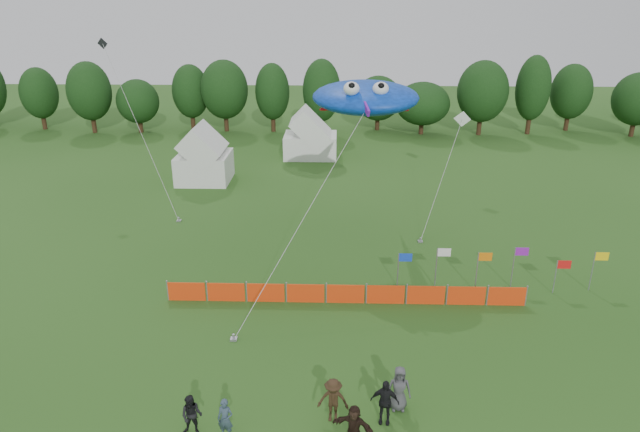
{
  "coord_description": "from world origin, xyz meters",
  "views": [
    {
      "loc": [
        0.72,
        -17.75,
        14.49
      ],
      "look_at": [
        0.0,
        6.0,
        5.2
      ],
      "focal_mm": 32.0,
      "sensor_mm": 36.0,
      "label": 1
    }
  ],
  "objects_px": {
    "tent_left": "(204,159)",
    "stingray_kite": "(365,96)",
    "spectator_d": "(385,402)",
    "spectator_e": "(399,388)",
    "spectator_a": "(225,419)",
    "spectator_c": "(333,400)",
    "barrier_fence": "(345,294)",
    "spectator_b": "(192,415)",
    "spectator_f": "(354,426)",
    "tent_right": "(311,138)"
  },
  "relations": [
    {
      "from": "barrier_fence",
      "to": "spectator_a",
      "type": "height_order",
      "value": "spectator_a"
    },
    {
      "from": "tent_left",
      "to": "tent_right",
      "type": "distance_m",
      "value": 11.44
    },
    {
      "from": "spectator_a",
      "to": "spectator_c",
      "type": "relative_size",
      "value": 0.89
    },
    {
      "from": "spectator_d",
      "to": "stingray_kite",
      "type": "height_order",
      "value": "stingray_kite"
    },
    {
      "from": "barrier_fence",
      "to": "spectator_d",
      "type": "xyz_separation_m",
      "value": [
        1.31,
        -8.5,
        0.39
      ]
    },
    {
      "from": "tent_left",
      "to": "spectator_d",
      "type": "xyz_separation_m",
      "value": [
        12.7,
        -28.21,
        -1.01
      ]
    },
    {
      "from": "spectator_a",
      "to": "spectator_e",
      "type": "relative_size",
      "value": 0.86
    },
    {
      "from": "spectator_a",
      "to": "spectator_c",
      "type": "xyz_separation_m",
      "value": [
        3.72,
        0.96,
        0.1
      ]
    },
    {
      "from": "barrier_fence",
      "to": "spectator_e",
      "type": "xyz_separation_m",
      "value": [
        1.89,
        -7.77,
        0.4
      ]
    },
    {
      "from": "barrier_fence",
      "to": "spectator_a",
      "type": "distance_m",
      "value": 10.35
    },
    {
      "from": "spectator_c",
      "to": "spectator_f",
      "type": "xyz_separation_m",
      "value": [
        0.72,
        -1.16,
        -0.09
      ]
    },
    {
      "from": "spectator_c",
      "to": "spectator_b",
      "type": "bearing_deg",
      "value": -165.24
    },
    {
      "from": "spectator_d",
      "to": "spectator_e",
      "type": "height_order",
      "value": "spectator_e"
    },
    {
      "from": "barrier_fence",
      "to": "spectator_b",
      "type": "xyz_separation_m",
      "value": [
        -5.46,
        -9.31,
        0.29
      ]
    },
    {
      "from": "spectator_a",
      "to": "spectator_c",
      "type": "bearing_deg",
      "value": 25.33
    },
    {
      "from": "barrier_fence",
      "to": "spectator_e",
      "type": "height_order",
      "value": "spectator_e"
    },
    {
      "from": "spectator_d",
      "to": "tent_left",
      "type": "bearing_deg",
      "value": 122.46
    },
    {
      "from": "spectator_e",
      "to": "stingray_kite",
      "type": "distance_m",
      "value": 17.24
    },
    {
      "from": "spectator_d",
      "to": "spectator_e",
      "type": "distance_m",
      "value": 0.94
    },
    {
      "from": "spectator_a",
      "to": "spectator_d",
      "type": "relative_size",
      "value": 0.88
    },
    {
      "from": "spectator_f",
      "to": "spectator_d",
      "type": "bearing_deg",
      "value": 65.82
    },
    {
      "from": "spectator_a",
      "to": "spectator_d",
      "type": "bearing_deg",
      "value": 20.29
    },
    {
      "from": "tent_left",
      "to": "stingray_kite",
      "type": "height_order",
      "value": "stingray_kite"
    },
    {
      "from": "tent_left",
      "to": "barrier_fence",
      "type": "height_order",
      "value": "tent_left"
    },
    {
      "from": "spectator_b",
      "to": "spectator_e",
      "type": "height_order",
      "value": "spectator_e"
    },
    {
      "from": "spectator_a",
      "to": "spectator_c",
      "type": "distance_m",
      "value": 3.84
    },
    {
      "from": "spectator_c",
      "to": "spectator_d",
      "type": "distance_m",
      "value": 1.85
    },
    {
      "from": "tent_right",
      "to": "barrier_fence",
      "type": "height_order",
      "value": "tent_right"
    },
    {
      "from": "barrier_fence",
      "to": "spectator_c",
      "type": "xyz_separation_m",
      "value": [
        -0.54,
        -8.47,
        0.37
      ]
    },
    {
      "from": "spectator_e",
      "to": "stingray_kite",
      "type": "relative_size",
      "value": 0.1
    },
    {
      "from": "spectator_a",
      "to": "stingray_kite",
      "type": "height_order",
      "value": "stingray_kite"
    },
    {
      "from": "tent_left",
      "to": "stingray_kite",
      "type": "distance_m",
      "value": 18.93
    },
    {
      "from": "tent_right",
      "to": "spectator_d",
      "type": "height_order",
      "value": "tent_right"
    },
    {
      "from": "tent_left",
      "to": "spectator_a",
      "type": "xyz_separation_m",
      "value": [
        7.13,
        -29.14,
        -1.12
      ]
    },
    {
      "from": "spectator_a",
      "to": "spectator_d",
      "type": "xyz_separation_m",
      "value": [
        5.57,
        0.93,
        0.11
      ]
    },
    {
      "from": "spectator_e",
      "to": "spectator_c",
      "type": "bearing_deg",
      "value": -162.97
    },
    {
      "from": "spectator_f",
      "to": "tent_left",
      "type": "bearing_deg",
      "value": 132.44
    },
    {
      "from": "tent_right",
      "to": "spectator_c",
      "type": "height_order",
      "value": "tent_right"
    },
    {
      "from": "spectator_a",
      "to": "spectator_b",
      "type": "height_order",
      "value": "spectator_b"
    },
    {
      "from": "barrier_fence",
      "to": "spectator_a",
      "type": "relative_size",
      "value": 11.54
    },
    {
      "from": "spectator_a",
      "to": "tent_left",
      "type": "bearing_deg",
      "value": 114.6
    },
    {
      "from": "spectator_b",
      "to": "spectator_d",
      "type": "xyz_separation_m",
      "value": [
        6.76,
        0.81,
        0.09
      ]
    },
    {
      "from": "spectator_b",
      "to": "stingray_kite",
      "type": "bearing_deg",
      "value": 71.45
    },
    {
      "from": "barrier_fence",
      "to": "spectator_c",
      "type": "height_order",
      "value": "spectator_c"
    },
    {
      "from": "tent_right",
      "to": "spectator_f",
      "type": "xyz_separation_m",
      "value": [
        3.18,
        -37.11,
        -0.99
      ]
    },
    {
      "from": "tent_left",
      "to": "spectator_d",
      "type": "height_order",
      "value": "tent_left"
    },
    {
      "from": "spectator_b",
      "to": "spectator_f",
      "type": "xyz_separation_m",
      "value": [
        5.64,
        -0.31,
        -0.01
      ]
    },
    {
      "from": "tent_left",
      "to": "spectator_c",
      "type": "height_order",
      "value": "tent_left"
    },
    {
      "from": "spectator_b",
      "to": "spectator_d",
      "type": "distance_m",
      "value": 6.81
    },
    {
      "from": "barrier_fence",
      "to": "spectator_d",
      "type": "relative_size",
      "value": 10.1
    }
  ]
}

